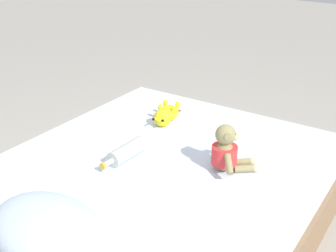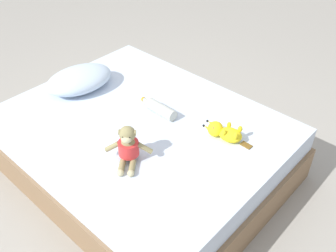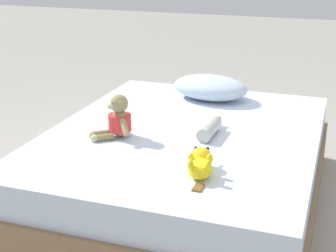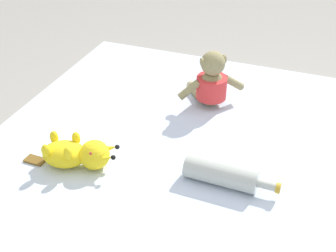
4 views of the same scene
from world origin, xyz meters
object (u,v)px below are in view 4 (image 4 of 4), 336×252
bed (237,205)px  plush_yellow_creature (77,154)px  plush_monkey (211,82)px  glass_bottle (223,174)px

bed → plush_yellow_creature: 0.62m
bed → plush_monkey: 0.49m
plush_monkey → glass_bottle: bearing=20.9°
glass_bottle → plush_monkey: bearing=-159.1°
bed → glass_bottle: size_ratio=6.16×
bed → plush_monkey: plush_monkey is taller
plush_monkey → plush_yellow_creature: (0.54, -0.30, -0.05)m
plush_monkey → plush_yellow_creature: size_ratio=0.79×
plush_monkey → bed: bearing=33.9°
bed → glass_bottle: 0.30m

